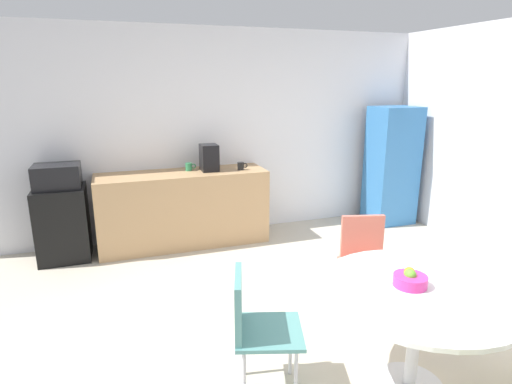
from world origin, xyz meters
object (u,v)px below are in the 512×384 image
object	(u,v)px
chair_teal	(253,320)
mug_white	(241,166)
microwave	(57,176)
mug_green	(189,167)
chair_coral	(365,253)
locker_cabinet	(392,166)
coffee_maker	(209,158)
fruit_bowl	(410,279)
mini_fridge	(63,223)
round_table	(418,305)

from	to	relation	value
chair_teal	mug_white	bearing A→B (deg)	74.60
microwave	chair_teal	bearing A→B (deg)	-63.73
mug_white	mug_green	bearing A→B (deg)	165.07
chair_teal	chair_coral	bearing A→B (deg)	28.83
mug_green	mug_white	bearing A→B (deg)	-14.93
locker_cabinet	mug_white	distance (m)	2.19
coffee_maker	locker_cabinet	bearing A→B (deg)	-2.23
fruit_bowl	mug_white	distance (m)	2.91
chair_teal	mug_white	size ratio (longest dim) A/B	6.43
mug_green	microwave	bearing A→B (deg)	-176.83
microwave	mug_green	distance (m)	1.46
mug_white	chair_coral	bearing A→B (deg)	-74.94
mug_green	fruit_bowl	bearing A→B (deg)	-74.77
chair_teal	mug_white	xyz separation A→B (m)	(0.73, 2.64, 0.43)
microwave	mini_fridge	bearing A→B (deg)	0.00
mug_green	mini_fridge	bearing A→B (deg)	-176.83
round_table	chair_coral	world-z (taller)	chair_coral
mini_fridge	microwave	size ratio (longest dim) A/B	1.72
locker_cabinet	fruit_bowl	size ratio (longest dim) A/B	7.77
mini_fridge	mug_green	xyz separation A→B (m)	(1.46, 0.08, 0.54)
round_table	mug_green	xyz separation A→B (m)	(-0.87, 3.11, 0.34)
mug_white	coffee_maker	bearing A→B (deg)	167.71
mini_fridge	locker_cabinet	size ratio (longest dim) A/B	0.51
chair_teal	mug_white	distance (m)	2.77
locker_cabinet	fruit_bowl	xyz separation A→B (m)	(-1.97, -2.88, -0.04)
mug_white	coffee_maker	xyz separation A→B (m)	(-0.38, 0.08, 0.11)
fruit_bowl	locker_cabinet	bearing A→B (deg)	55.66
chair_coral	coffee_maker	world-z (taller)	coffee_maker
chair_teal	chair_coral	size ratio (longest dim) A/B	1.00
fruit_bowl	chair_coral	bearing A→B (deg)	72.25
coffee_maker	mug_green	bearing A→B (deg)	160.96
microwave	chair_teal	world-z (taller)	microwave
mini_fridge	fruit_bowl	size ratio (longest dim) A/B	3.94
chair_coral	mug_green	bearing A→B (deg)	118.24
mug_white	locker_cabinet	bearing A→B (deg)	-0.47
mini_fridge	chair_coral	xyz separation A→B (m)	(2.60, -2.03, 0.11)
locker_cabinet	chair_teal	world-z (taller)	locker_cabinet
locker_cabinet	mug_white	bearing A→B (deg)	179.53
mug_green	round_table	bearing A→B (deg)	-74.40
mini_fridge	chair_teal	xyz separation A→B (m)	(1.34, -2.72, 0.11)
locker_cabinet	fruit_bowl	world-z (taller)	locker_cabinet
locker_cabinet	round_table	distance (m)	3.51
chair_teal	chair_coral	xyz separation A→B (m)	(1.25, 0.69, 0.00)
chair_teal	mug_green	size ratio (longest dim) A/B	6.43
mug_green	chair_coral	bearing A→B (deg)	-61.76
chair_coral	round_table	bearing A→B (deg)	-104.99
microwave	coffee_maker	bearing A→B (deg)	0.00
microwave	round_table	xyz separation A→B (m)	(2.33, -3.03, -0.34)
fruit_bowl	mug_white	world-z (taller)	mug_white
mini_fridge	mug_white	bearing A→B (deg)	-2.27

